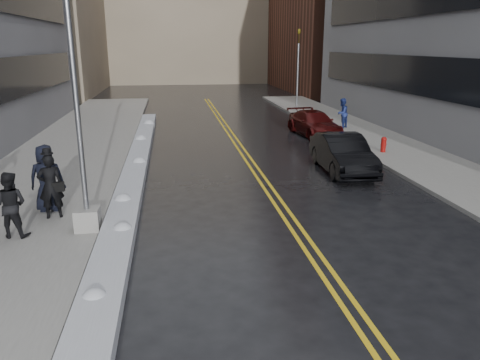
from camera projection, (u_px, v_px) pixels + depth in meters
name	position (u px, v px, depth m)	size (l,w,h in m)	color
ground	(214.00, 258.00, 11.54)	(160.00, 160.00, 0.00)	black
sidewalk_west	(60.00, 164.00, 20.22)	(5.50, 50.00, 0.15)	gray
sidewalk_east	(402.00, 153.00, 22.41)	(4.00, 50.00, 0.15)	gray
lane_line_left	(245.00, 160.00, 21.37)	(0.12, 50.00, 0.01)	gold
lane_line_right	(252.00, 159.00, 21.41)	(0.12, 50.00, 0.01)	gold
snow_ridge	(135.00, 171.00, 18.75)	(0.90, 30.00, 0.34)	silver
building_west_far	(26.00, 5.00, 48.67)	(14.00, 22.00, 18.00)	gray
building_far	(188.00, 1.00, 65.76)	(36.00, 16.00, 22.00)	gray
lamppost	(80.00, 145.00, 12.27)	(0.65, 0.65, 7.62)	gray
fire_hydrant	(384.00, 144.00, 22.14)	(0.26, 0.26, 0.73)	maroon
traffic_signal	(298.00, 68.00, 34.58)	(0.16, 0.20, 6.00)	gray
pedestrian_fedora	(51.00, 186.00, 13.56)	(0.70, 0.46, 1.92)	black
pedestrian_b	(10.00, 205.00, 12.23)	(0.86, 0.67, 1.77)	black
pedestrian_c	(47.00, 178.00, 14.11)	(1.01, 0.66, 2.06)	black
pedestrian_east	(342.00, 113.00, 28.41)	(0.87, 0.68, 1.80)	navy
car_black	(343.00, 154.00, 19.13)	(1.63, 4.66, 1.54)	black
car_maroon	(314.00, 123.00, 26.93)	(1.93, 4.75, 1.38)	#3B0909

